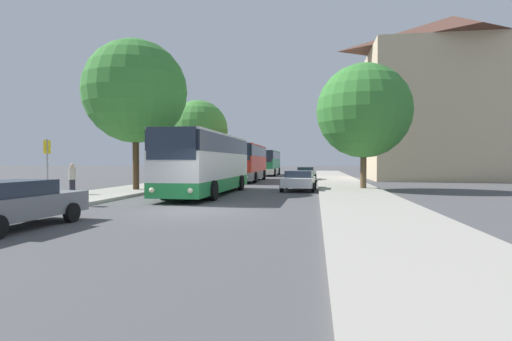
{
  "coord_description": "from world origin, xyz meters",
  "views": [
    {
      "loc": [
        4.78,
        -15.02,
        1.95
      ],
      "look_at": [
        0.39,
        14.56,
        1.24
      ],
      "focal_mm": 28.0,
      "sensor_mm": 36.0,
      "label": 1
    }
  ],
  "objects_px": {
    "parked_car_right_far": "(306,173)",
    "pedestrian_waiting_far": "(72,179)",
    "tree_left_near": "(198,130)",
    "tree_right_near": "(364,111)",
    "parked_car_left_curb": "(11,203)",
    "bus_middle": "(247,162)",
    "tree_left_far": "(135,92)",
    "bus_front": "(208,163)",
    "parked_car_right_near": "(299,180)",
    "bus_stop_sign": "(47,163)",
    "bus_rear": "(268,162)"
  },
  "relations": [
    {
      "from": "parked_car_left_curb",
      "to": "parked_car_right_near",
      "type": "height_order",
      "value": "parked_car_left_curb"
    },
    {
      "from": "bus_rear",
      "to": "tree_left_near",
      "type": "height_order",
      "value": "tree_left_near"
    },
    {
      "from": "bus_front",
      "to": "tree_right_near",
      "type": "bearing_deg",
      "value": 27.49
    },
    {
      "from": "bus_front",
      "to": "parked_car_right_far",
      "type": "distance_m",
      "value": 17.97
    },
    {
      "from": "parked_car_left_curb",
      "to": "tree_left_near",
      "type": "height_order",
      "value": "tree_left_near"
    },
    {
      "from": "tree_left_far",
      "to": "bus_stop_sign",
      "type": "bearing_deg",
      "value": -93.5
    },
    {
      "from": "bus_middle",
      "to": "parked_car_right_near",
      "type": "bearing_deg",
      "value": -65.6
    },
    {
      "from": "parked_car_right_near",
      "to": "tree_left_far",
      "type": "bearing_deg",
      "value": 15.53
    },
    {
      "from": "parked_car_right_near",
      "to": "bus_stop_sign",
      "type": "xyz_separation_m",
      "value": [
        -10.7,
        -10.17,
        1.16
      ]
    },
    {
      "from": "bus_rear",
      "to": "tree_left_near",
      "type": "bearing_deg",
      "value": -109.33
    },
    {
      "from": "bus_front",
      "to": "bus_rear",
      "type": "xyz_separation_m",
      "value": [
        -0.13,
        31.04,
        -0.09
      ]
    },
    {
      "from": "parked_car_right_far",
      "to": "bus_stop_sign",
      "type": "xyz_separation_m",
      "value": [
        -10.83,
        -23.62,
        1.15
      ]
    },
    {
      "from": "bus_stop_sign",
      "to": "tree_right_near",
      "type": "relative_size",
      "value": 0.34
    },
    {
      "from": "parked_car_right_far",
      "to": "tree_left_near",
      "type": "height_order",
      "value": "tree_left_near"
    },
    {
      "from": "bus_middle",
      "to": "parked_car_right_near",
      "type": "distance_m",
      "value": 13.02
    },
    {
      "from": "bus_stop_sign",
      "to": "parked_car_left_curb",
      "type": "bearing_deg",
      "value": -62.07
    },
    {
      "from": "bus_stop_sign",
      "to": "parked_car_right_near",
      "type": "bearing_deg",
      "value": 43.55
    },
    {
      "from": "bus_middle",
      "to": "tree_left_far",
      "type": "height_order",
      "value": "tree_left_far"
    },
    {
      "from": "bus_rear",
      "to": "tree_right_near",
      "type": "bearing_deg",
      "value": -70.4
    },
    {
      "from": "bus_rear",
      "to": "tree_left_far",
      "type": "relative_size",
      "value": 1.18
    },
    {
      "from": "bus_stop_sign",
      "to": "bus_rear",
      "type": "bearing_deg",
      "value": 81.8
    },
    {
      "from": "parked_car_right_near",
      "to": "bus_middle",
      "type": "bearing_deg",
      "value": -62.34
    },
    {
      "from": "bus_rear",
      "to": "tree_left_near",
      "type": "xyz_separation_m",
      "value": [
        -5.2,
        -15.09,
        3.28
      ]
    },
    {
      "from": "tree_left_near",
      "to": "tree_right_near",
      "type": "distance_m",
      "value": 18.49
    },
    {
      "from": "bus_stop_sign",
      "to": "tree_left_near",
      "type": "xyz_separation_m",
      "value": [
        0.2,
        22.43,
        3.19
      ]
    },
    {
      "from": "parked_car_right_far",
      "to": "tree_right_near",
      "type": "height_order",
      "value": "tree_right_near"
    },
    {
      "from": "parked_car_right_far",
      "to": "tree_right_near",
      "type": "bearing_deg",
      "value": 110.59
    },
    {
      "from": "tree_left_near",
      "to": "parked_car_left_curb",
      "type": "bearing_deg",
      "value": -84.13
    },
    {
      "from": "parked_car_left_curb",
      "to": "bus_rear",
      "type": "bearing_deg",
      "value": 90.17
    },
    {
      "from": "bus_front",
      "to": "bus_stop_sign",
      "type": "bearing_deg",
      "value": -129.91
    },
    {
      "from": "parked_car_right_near",
      "to": "bus_stop_sign",
      "type": "distance_m",
      "value": 14.81
    },
    {
      "from": "bus_rear",
      "to": "tree_left_far",
      "type": "bearing_deg",
      "value": -99.73
    },
    {
      "from": "tree_left_far",
      "to": "pedestrian_waiting_far",
      "type": "bearing_deg",
      "value": -114.33
    },
    {
      "from": "bus_middle",
      "to": "tree_left_near",
      "type": "height_order",
      "value": "tree_left_near"
    },
    {
      "from": "parked_car_right_far",
      "to": "tree_left_near",
      "type": "xyz_separation_m",
      "value": [
        -10.63,
        -1.19,
        4.33
      ]
    },
    {
      "from": "bus_middle",
      "to": "tree_right_near",
      "type": "xyz_separation_m",
      "value": [
        9.74,
        -10.67,
        3.43
      ]
    },
    {
      "from": "parked_car_right_far",
      "to": "pedestrian_waiting_far",
      "type": "bearing_deg",
      "value": 60.75
    },
    {
      "from": "bus_middle",
      "to": "bus_stop_sign",
      "type": "distance_m",
      "value": 22.51
    },
    {
      "from": "bus_middle",
      "to": "pedestrian_waiting_far",
      "type": "relative_size",
      "value": 6.81
    },
    {
      "from": "tree_right_near",
      "to": "bus_stop_sign",
      "type": "bearing_deg",
      "value": -143.02
    },
    {
      "from": "bus_rear",
      "to": "pedestrian_waiting_far",
      "type": "height_order",
      "value": "bus_rear"
    },
    {
      "from": "bus_rear",
      "to": "parked_car_right_near",
      "type": "relative_size",
      "value": 2.49
    },
    {
      "from": "bus_front",
      "to": "parked_car_right_near",
      "type": "relative_size",
      "value": 2.65
    },
    {
      "from": "bus_rear",
      "to": "parked_car_right_near",
      "type": "bearing_deg",
      "value": -79.36
    },
    {
      "from": "parked_car_right_far",
      "to": "tree_left_near",
      "type": "relative_size",
      "value": 0.59
    },
    {
      "from": "bus_front",
      "to": "bus_middle",
      "type": "bearing_deg",
      "value": 91.93
    },
    {
      "from": "tree_left_near",
      "to": "tree_right_near",
      "type": "bearing_deg",
      "value": -37.25
    },
    {
      "from": "bus_front",
      "to": "parked_car_left_curb",
      "type": "bearing_deg",
      "value": -100.5
    },
    {
      "from": "parked_car_right_near",
      "to": "parked_car_right_far",
      "type": "bearing_deg",
      "value": -88.07
    },
    {
      "from": "parked_car_left_curb",
      "to": "parked_car_right_far",
      "type": "height_order",
      "value": "parked_car_left_curb"
    }
  ]
}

